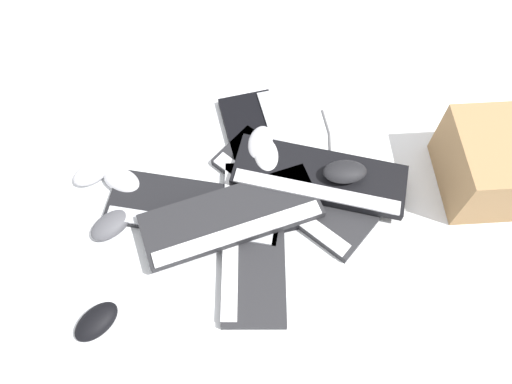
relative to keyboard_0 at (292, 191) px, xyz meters
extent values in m
plane|color=white|center=(-0.04, -0.04, -0.01)|extent=(3.20, 3.20, 0.00)
cube|color=#232326|center=(0.00, 0.00, 0.00)|extent=(0.42, 0.41, 0.02)
cube|color=silver|center=(-0.04, -0.04, 0.01)|extent=(0.33, 0.32, 0.01)
cube|color=black|center=(-0.07, 0.10, 0.00)|extent=(0.23, 0.46, 0.02)
cube|color=#B2B5BA|center=(-0.02, 0.11, 0.01)|extent=(0.11, 0.42, 0.01)
cube|color=black|center=(-0.25, -0.03, 0.00)|extent=(0.46, 0.25, 0.02)
cube|color=#B2B5BA|center=(-0.27, -0.09, 0.01)|extent=(0.42, 0.13, 0.01)
cube|color=#232326|center=(-0.11, -0.13, 0.00)|extent=(0.18, 0.45, 0.02)
cube|color=silver|center=(-0.16, -0.13, 0.01)|extent=(0.06, 0.42, 0.01)
cube|color=black|center=(0.07, 0.02, 0.03)|extent=(0.46, 0.27, 0.02)
cube|color=silver|center=(0.05, -0.03, 0.04)|extent=(0.41, 0.16, 0.01)
cube|color=#232326|center=(-0.16, -0.08, 0.03)|extent=(0.46, 0.27, 0.02)
cube|color=silver|center=(-0.14, -0.13, 0.04)|extent=(0.41, 0.15, 0.01)
ellipsoid|color=#B7B7BC|center=(-0.52, 0.09, 0.01)|extent=(0.13, 0.12, 0.04)
ellipsoid|color=#4C4C51|center=(-0.46, -0.07, 0.01)|extent=(0.13, 0.12, 0.04)
ellipsoid|color=silver|center=(-0.06, 0.09, 0.04)|extent=(0.07, 0.11, 0.04)
ellipsoid|color=black|center=(-0.48, -0.31, 0.01)|extent=(0.13, 0.12, 0.04)
ellipsoid|color=black|center=(0.13, 0.01, 0.07)|extent=(0.11, 0.07, 0.04)
ellipsoid|color=#B7B7BC|center=(-0.07, 0.13, 0.04)|extent=(0.09, 0.12, 0.04)
ellipsoid|color=#B7B7BC|center=(-0.44, 0.05, 0.01)|extent=(0.13, 0.12, 0.04)
cylinder|color=#59595B|center=(0.12, 0.22, -0.01)|extent=(0.02, 0.08, 0.01)
cylinder|color=#59595B|center=(0.12, 0.15, -0.01)|extent=(0.01, 0.07, 0.01)
cylinder|color=#59595B|center=(0.08, 0.09, -0.01)|extent=(0.08, 0.05, 0.01)
cylinder|color=#59595B|center=(-0.02, 0.09, -0.01)|extent=(0.11, 0.06, 0.01)
cylinder|color=#59595B|center=(-0.11, 0.10, -0.01)|extent=(0.08, 0.03, 0.01)
cylinder|color=#59595B|center=(-0.16, 0.05, -0.01)|extent=(0.03, 0.08, 0.01)
cylinder|color=#59595B|center=(-0.16, -0.02, -0.01)|extent=(0.03, 0.07, 0.01)
sphere|color=#59595B|center=(0.11, 0.26, -0.01)|extent=(0.01, 0.01, 0.01)
sphere|color=#59595B|center=(0.12, 0.18, -0.01)|extent=(0.01, 0.01, 0.01)
sphere|color=#59595B|center=(0.12, 0.11, -0.01)|extent=(0.01, 0.01, 0.01)
sphere|color=#59595B|center=(0.04, 0.07, -0.01)|extent=(0.01, 0.01, 0.01)
sphere|color=#59595B|center=(-0.07, 0.11, -0.01)|extent=(0.01, 0.01, 0.01)
sphere|color=#59595B|center=(-0.14, 0.09, -0.01)|extent=(0.01, 0.01, 0.01)
sphere|color=#59595B|center=(-0.17, 0.01, -0.01)|extent=(0.01, 0.01, 0.01)
sphere|color=#59595B|center=(-0.15, -0.06, -0.01)|extent=(0.01, 0.01, 0.01)
cube|color=#9E774C|center=(0.49, 0.00, 0.08)|extent=(0.21, 0.24, 0.18)
camera|label=1|loc=(-0.13, -0.62, 1.13)|focal=35.00mm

